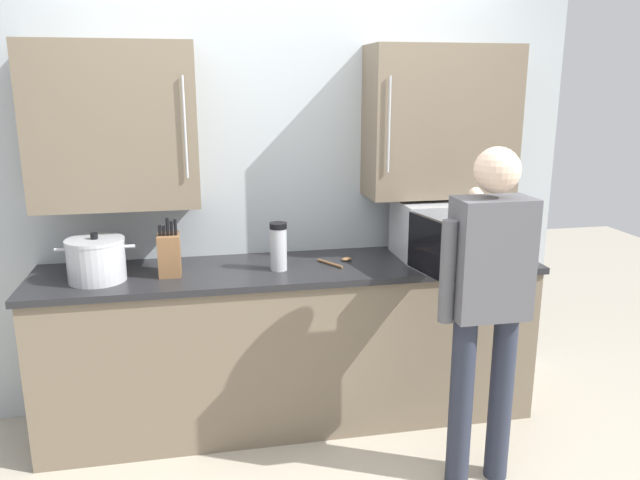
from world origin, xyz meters
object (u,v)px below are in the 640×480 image
thermos_flask (278,246)px  wooden_spoon (339,261)px  knife_block (169,254)px  stock_pot (96,260)px  microwave_oven (441,229)px  person_figure (488,291)px

thermos_flask → wooden_spoon: bearing=11.4°
knife_block → stock_pot: knife_block is taller
stock_pot → microwave_oven: bearing=2.7°
stock_pot → person_figure: person_figure is taller
wooden_spoon → knife_block: bearing=-177.3°
microwave_oven → wooden_spoon: microwave_oven is taller
stock_pot → wooden_spoon: bearing=3.4°
wooden_spoon → stock_pot: bearing=-176.6°
microwave_oven → stock_pot: (-1.84, -0.09, -0.05)m
microwave_oven → stock_pot: 1.84m
wooden_spoon → thermos_flask: 0.37m
microwave_oven → person_figure: person_figure is taller
knife_block → wooden_spoon: 0.91m
thermos_flask → person_figure: bearing=-38.4°
stock_pot → thermos_flask: size_ratio=1.49×
microwave_oven → wooden_spoon: (-0.59, -0.01, -0.15)m
wooden_spoon → person_figure: person_figure is taller
microwave_oven → thermos_flask: size_ratio=2.96×
microwave_oven → stock_pot: microwave_oven is taller
stock_pot → person_figure: bearing=-20.8°
wooden_spoon → person_figure: (0.51, -0.74, 0.05)m
knife_block → stock_pot: 0.35m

